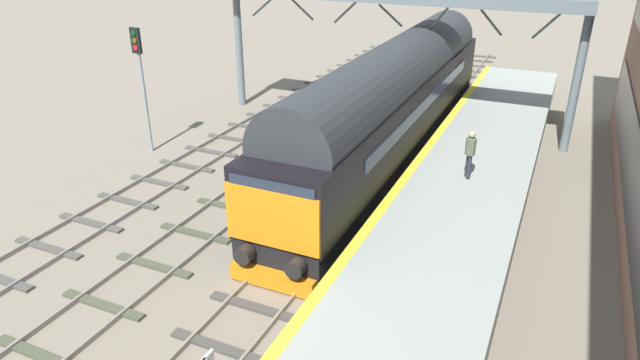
% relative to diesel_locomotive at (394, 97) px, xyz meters
% --- Properties ---
extents(ground_plane, '(140.00, 140.00, 0.00)m').
position_rel_diesel_locomotive_xyz_m(ground_plane, '(-0.00, -8.66, -2.49)').
color(ground_plane, gray).
rests_on(ground_plane, ground).
extents(track_main, '(2.50, 60.00, 0.15)m').
position_rel_diesel_locomotive_xyz_m(track_main, '(-0.00, -8.66, -2.44)').
color(track_main, gray).
rests_on(track_main, ground).
extents(track_adjacent_west, '(2.50, 60.00, 0.15)m').
position_rel_diesel_locomotive_xyz_m(track_adjacent_west, '(-3.52, -8.66, -2.43)').
color(track_adjacent_west, gray).
rests_on(track_adjacent_west, ground).
extents(track_adjacent_far_west, '(2.50, 60.00, 0.15)m').
position_rel_diesel_locomotive_xyz_m(track_adjacent_far_west, '(-6.96, -8.66, -2.43)').
color(track_adjacent_far_west, gray).
rests_on(track_adjacent_far_west, ground).
extents(station_platform, '(4.00, 44.00, 1.01)m').
position_rel_diesel_locomotive_xyz_m(station_platform, '(3.60, -8.66, -1.99)').
color(station_platform, '#949C95').
rests_on(station_platform, ground).
extents(diesel_locomotive, '(2.74, 20.41, 4.68)m').
position_rel_diesel_locomotive_xyz_m(diesel_locomotive, '(0.00, 0.00, 0.00)').
color(diesel_locomotive, black).
rests_on(diesel_locomotive, ground).
extents(signal_post_far, '(0.44, 0.22, 5.12)m').
position_rel_diesel_locomotive_xyz_m(signal_post_far, '(-9.36, -3.71, 0.76)').
color(signal_post_far, gray).
rests_on(signal_post_far, ground).
extents(waiting_passenger, '(0.45, 0.47, 1.64)m').
position_rel_diesel_locomotive_xyz_m(waiting_passenger, '(3.64, -3.15, -0.50)').
color(waiting_passenger, '#2A2A35').
rests_on(waiting_passenger, station_platform).
extents(overhead_footbridge, '(16.26, 2.00, 6.17)m').
position_rel_diesel_locomotive_xyz_m(overhead_footbridge, '(-1.43, 3.56, 3.17)').
color(overhead_footbridge, slate).
rests_on(overhead_footbridge, ground).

